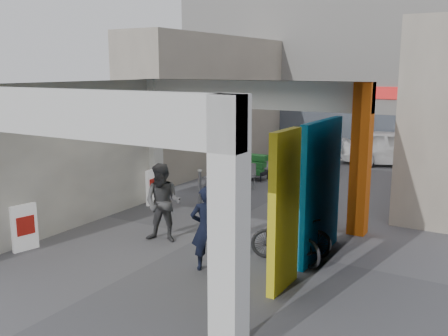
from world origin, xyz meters
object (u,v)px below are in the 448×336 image
Objects in this scene: man_with_dog at (206,228)px; bicycle_rear at (291,236)px; man_elderly at (309,211)px; white_van at (395,148)px; cafe_set at (230,179)px; produce_stand at (250,169)px; border_collie at (231,227)px; bicycle_front at (292,237)px; man_crates at (318,148)px; man_back_turned at (163,203)px.

man_with_dog reaches higher than bicycle_rear.
white_van is (-0.32, 10.15, -0.02)m from man_elderly.
cafe_set is at bearing 123.81° from man_elderly.
produce_stand is at bearing 92.89° from cafe_set.
man_elderly reaches higher than cafe_set.
border_collie is at bearing -172.24° from man_elderly.
bicycle_front is at bearing -101.06° from man_elderly.
man_crates is at bearing -8.79° from bicycle_rear.
produce_stand is 1.77× the size of border_collie.
border_collie is 0.44× the size of bicycle_rear.
man_with_dog is 2.66m from man_elderly.
produce_stand is at bearing 113.91° from man_elderly.
white_van is (3.71, 6.62, 0.42)m from cafe_set.
man_with_dog reaches higher than white_van.
man_crates is at bearing -120.73° from man_with_dog.
man_crates is 3.42m from white_van.
border_collie is (2.45, -4.19, -0.00)m from cafe_set.
cafe_set is 0.82× the size of man_with_dog.
man_with_dog is (2.98, -7.52, 0.49)m from produce_stand.
man_with_dog is (2.90, -5.95, 0.53)m from cafe_set.
border_collie is 10.89m from white_van.
bicycle_front is 1.08× the size of bicycle_rear.
bicycle_front is at bearing -67.49° from produce_stand.
border_collie is 0.44× the size of man_with_dog.
bicycle_rear reaches higher than bicycle_front.
bicycle_rear is at bearing -171.51° from man_with_dog.
cafe_set is at bearing 87.68° from man_back_turned.
bicycle_rear reaches higher than border_collie.
cafe_set is 4.34m from man_crates.
produce_stand is 7.49m from bicycle_rear.
man_with_dog is at bearing 157.67° from white_van.
man_crates is 9.06m from bicycle_front.
white_van reaches higher than cafe_set.
cafe_set is 0.83× the size of bicycle_rear.
man_elderly is 10.16m from white_van.
man_with_dog reaches higher than cafe_set.
man_crates reaches higher than bicycle_front.
produce_stand is 0.73× the size of bicycle_front.
man_with_dog is 0.94× the size of bicycle_front.
man_with_dog is at bearing -53.23° from border_collie.
man_crates reaches higher than white_van.
cafe_set is 1.06× the size of produce_stand.
produce_stand reaches higher than cafe_set.
man_with_dog is 1.82m from bicycle_front.
man_back_turned is at bearing 85.26° from man_crates.
cafe_set is 1.57m from produce_stand.
man_elderly is (2.80, 1.56, -0.15)m from man_back_turned.
man_back_turned reaches higher than bicycle_front.
bicycle_front is (2.63, -8.66, -0.43)m from man_crates.
man_crates reaches higher than man_elderly.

